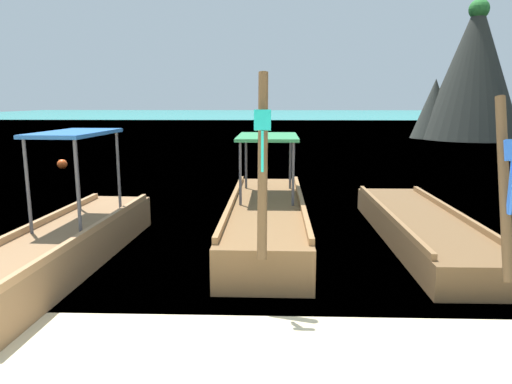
{
  "coord_description": "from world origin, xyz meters",
  "views": [
    {
      "loc": [
        0.25,
        -2.91,
        2.54
      ],
      "look_at": [
        0.0,
        4.44,
        1.13
      ],
      "focal_mm": 33.62,
      "sensor_mm": 36.0,
      "label": 1
    }
  ],
  "objects_px": {
    "longtail_boat_red_ribbon": "(62,246)",
    "mooring_buoy_near": "(62,164)",
    "longtail_boat_turquoise_ribbon": "(267,217)",
    "longtail_boat_blue_ribbon": "(422,228)",
    "karst_rock": "(471,72)"
  },
  "relations": [
    {
      "from": "longtail_boat_turquoise_ribbon",
      "to": "karst_rock",
      "type": "height_order",
      "value": "karst_rock"
    },
    {
      "from": "karst_rock",
      "to": "longtail_boat_red_ribbon",
      "type": "bearing_deg",
      "value": -122.07
    },
    {
      "from": "longtail_boat_red_ribbon",
      "to": "longtail_boat_turquoise_ribbon",
      "type": "xyz_separation_m",
      "value": [
        3.1,
        1.86,
        0.01
      ]
    },
    {
      "from": "longtail_boat_red_ribbon",
      "to": "longtail_boat_turquoise_ribbon",
      "type": "bearing_deg",
      "value": 31.01
    },
    {
      "from": "longtail_boat_red_ribbon",
      "to": "mooring_buoy_near",
      "type": "relative_size",
      "value": 15.86
    },
    {
      "from": "longtail_boat_blue_ribbon",
      "to": "karst_rock",
      "type": "relative_size",
      "value": 0.66
    },
    {
      "from": "longtail_boat_red_ribbon",
      "to": "mooring_buoy_near",
      "type": "bearing_deg",
      "value": 113.74
    },
    {
      "from": "longtail_boat_red_ribbon",
      "to": "mooring_buoy_near",
      "type": "height_order",
      "value": "longtail_boat_red_ribbon"
    },
    {
      "from": "longtail_boat_red_ribbon",
      "to": "longtail_boat_blue_ribbon",
      "type": "distance_m",
      "value": 6.13
    },
    {
      "from": "longtail_boat_turquoise_ribbon",
      "to": "longtail_boat_blue_ribbon",
      "type": "xyz_separation_m",
      "value": [
        2.82,
        -0.26,
        -0.12
      ]
    },
    {
      "from": "longtail_boat_red_ribbon",
      "to": "longtail_boat_turquoise_ribbon",
      "type": "height_order",
      "value": "longtail_boat_turquoise_ribbon"
    },
    {
      "from": "longtail_boat_turquoise_ribbon",
      "to": "karst_rock",
      "type": "bearing_deg",
      "value": 61.39
    },
    {
      "from": "longtail_boat_blue_ribbon",
      "to": "mooring_buoy_near",
      "type": "bearing_deg",
      "value": 139.48
    },
    {
      "from": "karst_rock",
      "to": "mooring_buoy_near",
      "type": "height_order",
      "value": "karst_rock"
    },
    {
      "from": "longtail_boat_red_ribbon",
      "to": "karst_rock",
      "type": "bearing_deg",
      "value": 57.93
    }
  ]
}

